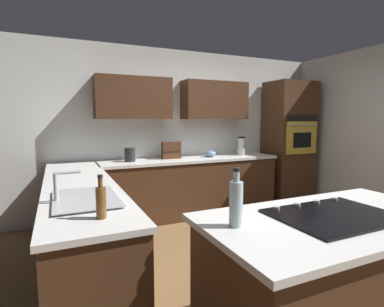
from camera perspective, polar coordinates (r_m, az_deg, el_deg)
ground_plane at (r=3.53m, az=13.68°, el=-18.89°), size 14.00×14.00×0.00m
wall_back at (r=4.94m, az=-1.36°, el=5.52°), size 6.00×0.44×2.60m
lower_cabinets_back at (r=4.74m, az=-0.17°, el=-6.54°), size 2.80×0.60×0.86m
countertop_back at (r=4.66m, az=-0.17°, el=-1.15°), size 2.84×0.64×0.04m
lower_cabinets_side at (r=3.23m, az=-20.39°, el=-13.34°), size 0.60×2.90×0.86m
countertop_side at (r=3.11m, az=-20.73°, el=-5.50°), size 0.64×2.94×0.04m
island_base at (r=2.30m, az=24.98°, el=-22.00°), size 1.63×0.82×0.86m
island_top at (r=2.13m, az=25.58°, el=-11.24°), size 1.71×0.90×0.04m
wall_oven at (r=5.72m, az=17.97°, el=2.03°), size 0.80×0.66×2.17m
sink_unit at (r=2.41m, az=-19.83°, el=-7.97°), size 0.46×0.70×0.23m
cooktop at (r=2.12m, az=25.49°, el=-10.50°), size 0.76×0.56×0.03m
blender at (r=5.13m, az=9.41°, el=1.21°), size 0.15×0.15×0.31m
mixing_bowl at (r=4.83m, az=3.46°, el=-0.02°), size 0.19×0.19×0.10m
spice_rack at (r=4.60m, az=-3.99°, el=0.63°), size 0.29×0.11×0.26m
kettle at (r=4.37m, az=-11.76°, el=-0.23°), size 0.15×0.15×0.20m
dish_soap_bottle at (r=1.93m, az=-16.98°, el=-8.72°), size 0.06×0.06×0.27m
oil_bottle at (r=1.73m, az=8.39°, el=-9.21°), size 0.08×0.08×0.34m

